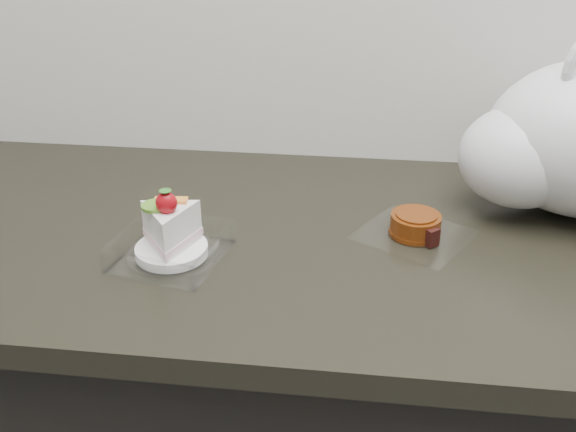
% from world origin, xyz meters
% --- Properties ---
extents(cake_tray, '(0.17, 0.17, 0.11)m').
position_xyz_m(cake_tray, '(-0.38, 1.59, 0.93)').
color(cake_tray, white).
rests_on(cake_tray, counter).
extents(mooncake_wrap, '(0.21, 0.21, 0.04)m').
position_xyz_m(mooncake_wrap, '(-0.03, 1.70, 0.91)').
color(mooncake_wrap, white).
rests_on(mooncake_wrap, counter).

